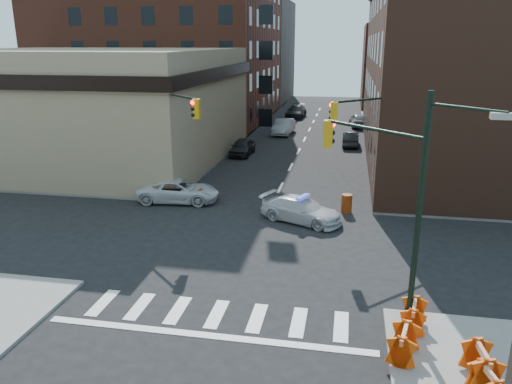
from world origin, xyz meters
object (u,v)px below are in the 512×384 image
at_px(parked_car_enear, 351,139).
at_px(parked_car_wnear, 242,147).
at_px(pickup, 179,191).
at_px(barrel_bank, 199,197).
at_px(barricade_nw_a, 165,192).
at_px(pedestrian_a, 168,178).
at_px(pedestrian_b, 108,176).
at_px(barricade_se_a, 413,316).
at_px(police_car, 301,210).
at_px(parked_car_wfar, 284,127).
at_px(barrel_road, 347,203).

bearing_deg(parked_car_enear, parked_car_wnear, 32.28).
distance_m(pickup, barrel_bank, 1.39).
distance_m(parked_car_wnear, barricade_nw_a, 14.01).
xyz_separation_m(pedestrian_a, barricade_nw_a, (0.33, -1.51, -0.45)).
distance_m(pickup, pedestrian_b, 5.47).
bearing_deg(barricade_se_a, parked_car_wnear, 33.53).
bearing_deg(pickup, police_car, -111.12).
distance_m(parked_car_wnear, parked_car_wfar, 11.05).
height_order(parked_car_enear, barrel_bank, parked_car_enear).
relative_size(pickup, barricade_se_a, 3.83).
relative_size(police_car, parked_car_wfar, 0.94).
distance_m(police_car, parked_car_wfar, 27.20).
xyz_separation_m(parked_car_wnear, parked_car_wfar, (2.22, 10.83, 0.10)).
height_order(pedestrian_b, barrel_road, pedestrian_b).
bearing_deg(pedestrian_a, barricade_nw_a, -60.03).
bearing_deg(barrel_road, pedestrian_b, 174.68).
relative_size(parked_car_wfar, parked_car_enear, 1.19).
distance_m(barrel_road, barricade_nw_a, 11.20).
relative_size(police_car, pedestrian_a, 2.55).
distance_m(police_car, parked_car_enear, 21.92).
bearing_deg(parked_car_wnear, police_car, -65.29).
distance_m(police_car, barrel_road, 3.17).
bearing_deg(parked_car_wfar, barrel_road, -70.46).
relative_size(pickup, pedestrian_a, 2.73).
xyz_separation_m(pedestrian_a, barrel_road, (11.53, -1.61, -0.52)).
relative_size(barricade_se_a, barricade_nw_a, 1.06).
xyz_separation_m(police_car, parked_car_wnear, (-6.77, 15.99, 0.04)).
xyz_separation_m(pickup, barrel_bank, (1.36, -0.20, -0.23)).
relative_size(pedestrian_b, barricade_se_a, 1.40).
bearing_deg(pickup, parked_car_wfar, -13.26).
bearing_deg(pickup, parked_car_wnear, -10.13).
xyz_separation_m(parked_car_enear, barricade_se_a, (2.26, -32.13, -0.05)).
bearing_deg(barrel_road, police_car, -140.46).
relative_size(parked_car_enear, pedestrian_b, 2.28).
bearing_deg(police_car, parked_car_wnear, 46.31).
height_order(pickup, parked_car_wfar, parked_car_wfar).
xyz_separation_m(pickup, barricade_se_a, (12.69, -12.54, -0.06)).
bearing_deg(police_car, barricade_se_a, -131.65).
height_order(parked_car_enear, barricade_nw_a, parked_car_enear).
distance_m(police_car, pedestrian_a, 9.79).
distance_m(parked_car_enear, pedestrian_a, 21.57).
bearing_deg(pedestrian_b, police_car, -30.36).
bearing_deg(barrel_bank, parked_car_wfar, 85.52).
relative_size(barrel_bank, barricade_se_a, 0.71).
height_order(pickup, barricade_nw_a, pickup).
distance_m(parked_car_wfar, pedestrian_b, 24.88).
bearing_deg(police_car, pickup, 97.87).
bearing_deg(parked_car_wnear, pedestrian_a, -98.84).
distance_m(barrel_road, barricade_se_a, 12.61).
xyz_separation_m(pedestrian_b, barrel_bank, (6.65, -1.50, -0.60)).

